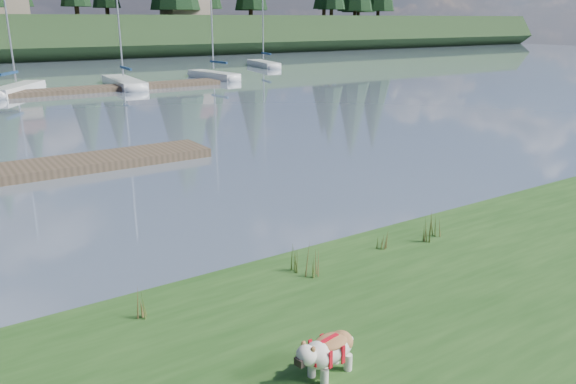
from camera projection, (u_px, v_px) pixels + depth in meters
ground at (2, 97)px, 35.83m from camera, size 200.00×200.00×0.00m
bulldog at (329, 349)px, 7.25m from camera, size 1.01×0.51×0.60m
dock_far at (36, 93)px, 36.84m from camera, size 26.00×2.20×0.30m
sailboat_bg_2 at (21, 87)px, 38.29m from camera, size 4.91×6.65×10.63m
sailboat_bg_3 at (121, 81)px, 42.20m from camera, size 2.32×8.55×12.35m
sailboat_bg_4 at (210, 74)px, 47.37m from camera, size 2.13×6.86×10.09m
sailboat_bg_5 at (261, 63)px, 59.18m from camera, size 2.91×7.56×10.66m
weed_0 at (313, 261)px, 10.07m from camera, size 0.17×0.14×0.70m
weed_1 at (293, 261)px, 10.23m from camera, size 0.17×0.14×0.53m
weed_2 at (429, 230)px, 11.66m from camera, size 0.17×0.14×0.62m
weed_3 at (143, 306)px, 8.66m from camera, size 0.17×0.14×0.52m
weed_4 at (382, 240)px, 11.30m from camera, size 0.17×0.14×0.43m
weed_5 at (435, 224)px, 11.93m from camera, size 0.17×0.14×0.65m
mud_lip at (244, 280)px, 10.64m from camera, size 60.00×0.50×0.14m
house_2 at (185, 1)px, 80.56m from camera, size 6.30×5.30×4.65m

